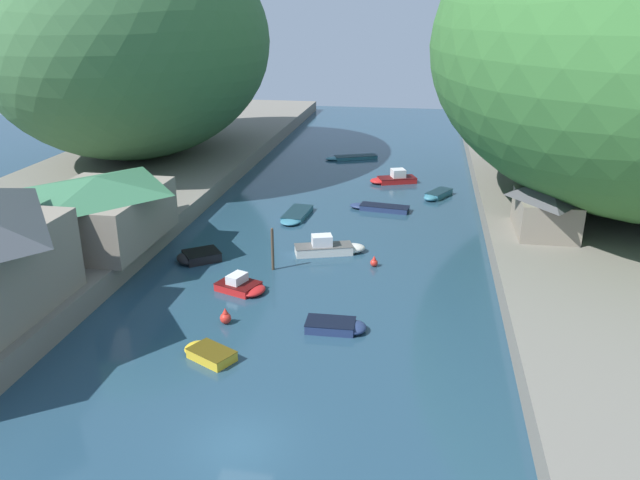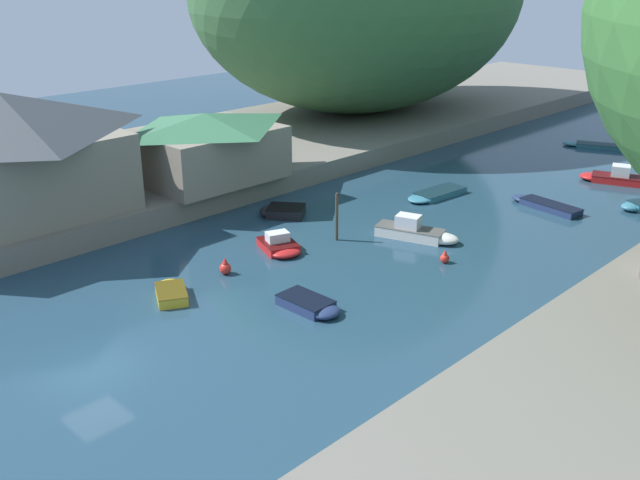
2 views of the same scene
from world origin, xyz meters
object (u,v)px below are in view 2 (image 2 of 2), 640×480
Objects in this scene: boathouse_shed at (207,145)px; channel_buoy_near at (445,258)px; boat_red_skiff at (597,146)px; person_on_quay at (118,198)px; boat_mid_channel at (434,195)px; boat_moored_right at (418,232)px; boat_open_rowboat at (543,204)px; channel_buoy_far at (225,268)px; boat_navy_launch at (612,177)px; boat_white_cruiser at (312,305)px; waterfront_building at (7,153)px; boat_far_upstream at (280,246)px; boat_small_dinghy at (281,211)px; boat_yellow_tender at (171,291)px.

boathouse_shed is 20.08m from channel_buoy_near.
person_on_quay is (-11.66, -43.95, 2.37)m from boat_red_skiff.
boathouse_shed is 12.87× the size of channel_buoy_near.
boat_moored_right is (4.35, -7.72, 0.24)m from boat_mid_channel.
boathouse_shed is 1.86× the size of boat_open_rowboat.
channel_buoy_far reaches higher than boat_mid_channel.
boat_navy_launch is (3.46, 20.98, -0.03)m from boat_moored_right.
boat_white_cruiser is 43.01m from boat_red_skiff.
waterfront_building is 3.72× the size of boat_far_upstream.
waterfront_building is 51.55m from boat_red_skiff.
channel_buoy_far is at bearing -33.64° from boathouse_shed.
boathouse_shed is 7.66m from boat_small_dinghy.
boat_yellow_tender is 13.76m from boat_small_dinghy.
boat_far_upstream reaches higher than channel_buoy_near.
person_on_quay is at bearing 153.66° from boat_open_rowboat.
boat_white_cruiser is at bearing 157.21° from boat_navy_launch.
boat_mid_channel is at bearing -62.04° from boat_small_dinghy.
boathouse_shed is 2.87× the size of boat_small_dinghy.
boat_moored_right is 31.08m from boat_red_skiff.
boat_far_upstream is at bearing 36.74° from waterfront_building.
boat_moored_right is 4.00m from channel_buoy_near.
waterfront_building is 13.70m from boathouse_shed.
boat_small_dinghy is at bearing 50.75° from boat_yellow_tender.
boat_white_cruiser is 7.69m from boat_yellow_tender.
boat_open_rowboat is 9.72m from boat_navy_launch.
boat_small_dinghy is (-12.14, -14.46, 0.09)m from boat_open_rowboat.
waterfront_building reaches higher than person_on_quay.
boat_navy_launch reaches higher than boat_white_cruiser.
boat_moored_right is at bearing -170.42° from boat_white_cruiser.
boat_yellow_tender is (0.08, -23.59, 0.06)m from boat_mid_channel.
waterfront_building is 2.47× the size of boat_moored_right.
boat_far_upstream reaches higher than boat_small_dinghy.
waterfront_building reaches higher than boat_yellow_tender.
boat_navy_launch is 3.09× the size of person_on_quay.
boat_navy_launch is at bearing -64.88° from boat_small_dinghy.
boat_moored_right is 1.52× the size of boat_small_dinghy.
boat_navy_launch is at bearing 16.49° from boat_yellow_tender.
boat_red_skiff is 38.62m from boat_far_upstream.
boat_white_cruiser is 3.52× the size of channel_buoy_far.
boat_moored_right reaches higher than channel_buoy_far.
boat_white_cruiser reaches higher than boat_red_skiff.
boat_mid_channel is at bearing 128.86° from boat_navy_launch.
person_on_quay reaches higher than boat_moored_right.
boat_navy_launch is at bearing -175.32° from boat_far_upstream.
boat_mid_channel is at bearing 45.62° from boathouse_shed.
channel_buoy_far is at bearing 145.87° from boat_navy_launch.
boat_red_skiff is at bearing 100.10° from channel_buoy_near.
boat_moored_right reaches higher than boat_navy_launch.
boat_red_skiff is at bearing 87.25° from channel_buoy_far.
boat_small_dinghy is (-4.77, 4.41, -0.01)m from boat_far_upstream.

